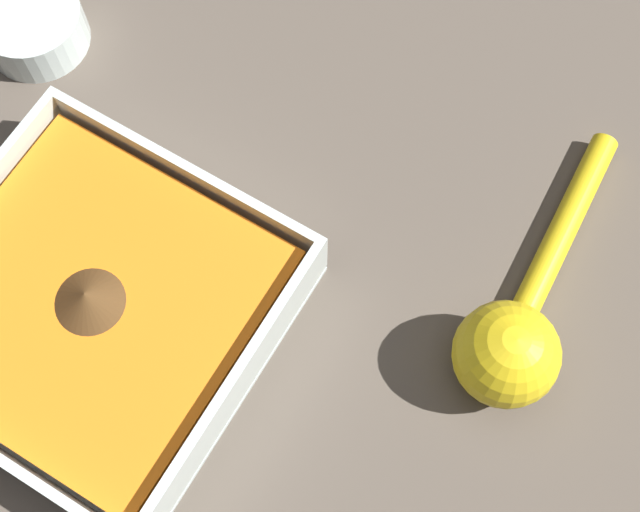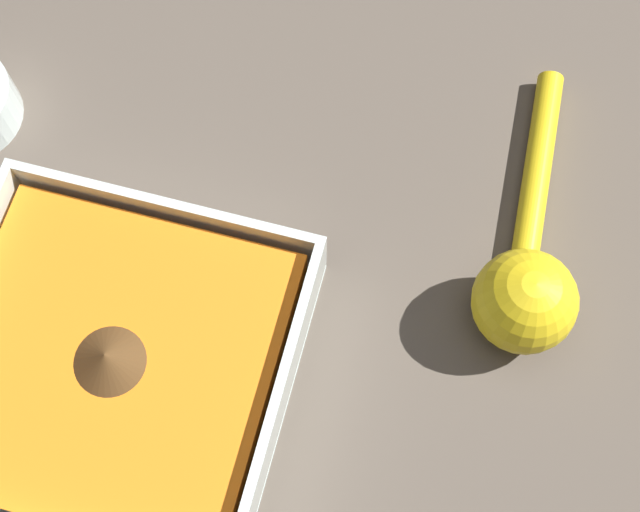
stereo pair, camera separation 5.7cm
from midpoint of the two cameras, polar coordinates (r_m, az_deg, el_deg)
ground_plane at (r=0.60m, az=-15.24°, el=-6.20°), size 4.00×4.00×0.00m
square_dish at (r=0.57m, az=-15.67°, el=-7.38°), size 0.21×0.21×0.06m
lemon_squeezer at (r=0.57m, az=10.34°, el=-1.90°), size 0.07×0.21×0.07m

